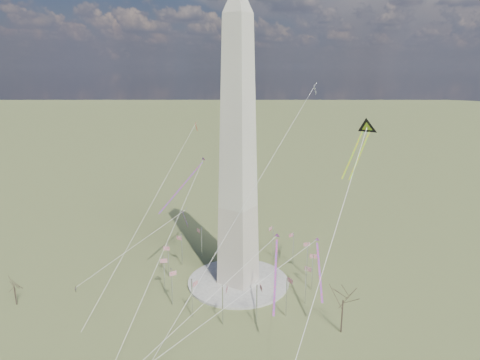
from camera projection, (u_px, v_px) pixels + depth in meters
The scene contains 14 objects.
ground at pixel (238, 283), 153.32m from camera, with size 2000.00×2000.00×0.00m, color #5B6633.
plaza at pixel (238, 282), 153.22m from camera, with size 36.00×36.00×0.80m, color beige.
washington_monument at pixel (238, 151), 141.03m from camera, with size 15.56×15.56×100.00m.
flagpole_ring at pixel (238, 264), 151.46m from camera, with size 54.40×54.40×13.00m.
tree_near at pixel (343, 298), 121.92m from camera, with size 8.91×8.91×15.60m.
tree_far at pixel (14, 286), 137.43m from camera, with size 5.46×5.46×9.56m.
person_west at pixel (76, 289), 147.08m from camera, with size 0.92×0.71×1.88m, color gray.
kite_delta_black at pixel (366, 131), 126.32m from camera, with size 6.75×18.30×15.36m.
kite_diamond_purple at pixel (185, 213), 168.31m from camera, with size 1.84×2.77×8.41m.
kite_streamer_left at pixel (276, 262), 125.24m from camera, with size 11.00×20.50×15.25m.
kite_streamer_mid at pixel (189, 177), 152.10m from camera, with size 3.37×23.30×15.99m.
kite_streamer_right at pixel (319, 262), 132.49m from camera, with size 10.15×16.95×12.89m.
kite_small_red at pixel (196, 124), 190.99m from camera, with size 1.72×1.53×4.68m.
kite_small_white at pixel (315, 86), 162.56m from camera, with size 1.22×1.74×4.34m.
Camera 1 is at (75.24, -116.57, 74.94)m, focal length 32.00 mm.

